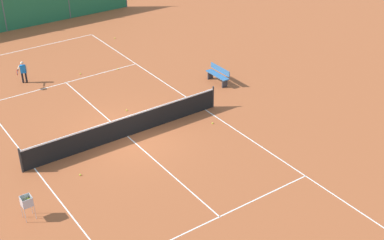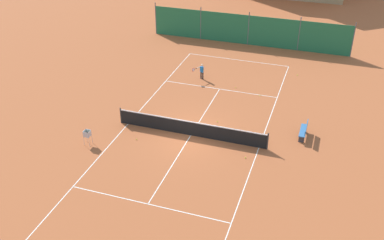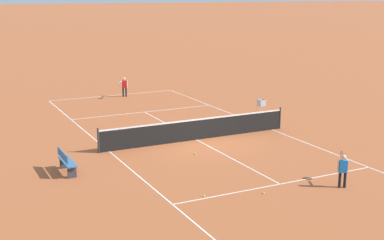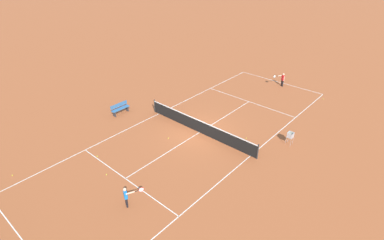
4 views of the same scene
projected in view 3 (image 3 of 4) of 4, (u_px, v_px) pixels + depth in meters
name	position (u px, v px, depth m)	size (l,w,h in m)	color
ground_plane	(197.00, 140.00, 24.10)	(600.00, 600.00, 0.00)	#A8542D
court_line_markings	(197.00, 140.00, 24.10)	(8.25, 23.85, 0.01)	white
tennis_net	(197.00, 129.00, 23.99)	(9.18, 0.08, 1.06)	#2D2D2D
player_far_baseline	(124.00, 85.00, 33.86)	(0.82, 0.87, 1.24)	black
player_far_service	(343.00, 168.00, 18.11)	(0.72, 0.87, 1.16)	black
tennis_ball_mid_court	(195.00, 154.00, 21.91)	(0.07, 0.07, 0.07)	#CCE033
tennis_ball_by_net_left	(182.00, 92.00, 35.57)	(0.07, 0.07, 0.07)	#CCE033
tennis_ball_far_corner	(234.00, 125.00, 26.62)	(0.07, 0.07, 0.07)	#CCE033
tennis_ball_alley_right	(263.00, 193.00, 17.63)	(0.07, 0.07, 0.07)	#CCE033
tennis_ball_near_corner	(112.00, 142.00, 23.63)	(0.07, 0.07, 0.07)	#CCE033
tennis_ball_service_box	(204.00, 196.00, 17.36)	(0.07, 0.07, 0.07)	#CCE033
ball_hopper	(261.00, 104.00, 28.64)	(0.36, 0.36, 0.89)	#B7B7BC
courtside_bench	(66.00, 161.00, 19.56)	(0.36, 1.50, 0.84)	#336699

